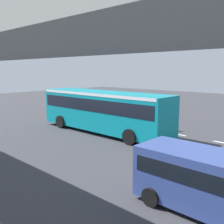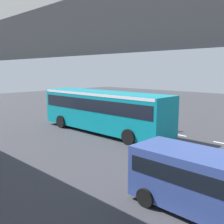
{
  "view_description": "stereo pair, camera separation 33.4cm",
  "coord_description": "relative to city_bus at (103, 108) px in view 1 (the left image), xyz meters",
  "views": [
    {
      "loc": [
        -13.46,
        14.32,
        4.75
      ],
      "look_at": [
        -0.25,
        -0.01,
        1.6
      ],
      "focal_mm": 41.44,
      "sensor_mm": 36.0,
      "label": 1
    },
    {
      "loc": [
        -13.71,
        14.09,
        4.75
      ],
      "look_at": [
        -0.25,
        -0.01,
        1.6
      ],
      "focal_mm": 41.44,
      "sensor_mm": 36.0,
      "label": 2
    }
  ],
  "objects": [
    {
      "name": "ground",
      "position": [
        -0.31,
        -0.42,
        -1.88
      ],
      "size": [
        80.0,
        80.0,
        0.0
      ],
      "primitive_type": "plane",
      "color": "#38383D"
    },
    {
      "name": "city_bus",
      "position": [
        0.0,
        0.0,
        0.0
      ],
      "size": [
        11.54,
        2.85,
        3.15
      ],
      "color": "#0C8493",
      "rests_on": "ground"
    },
    {
      "name": "parked_van",
      "position": [
        -10.61,
        5.75,
        -0.7
      ],
      "size": [
        4.8,
        2.17,
        2.05
      ],
      "color": "#33478C",
      "rests_on": "ground"
    },
    {
      "name": "pedestrian",
      "position": [
        -3.14,
        -3.59,
        -1.0
      ],
      "size": [
        0.38,
        0.38,
        1.79
      ],
      "color": "#2D2D38",
      "rests_on": "ground"
    },
    {
      "name": "lane_dash_left",
      "position": [
        -4.31,
        -3.3,
        -1.88
      ],
      "size": [
        2.0,
        0.2,
        0.01
      ],
      "primitive_type": "cube",
      "color": "silver",
      "rests_on": "ground"
    },
    {
      "name": "lane_dash_centre",
      "position": [
        -0.31,
        -3.3,
        -1.88
      ],
      "size": [
        2.0,
        0.2,
        0.01
      ],
      "primitive_type": "cube",
      "color": "silver",
      "rests_on": "ground"
    },
    {
      "name": "lane_dash_right",
      "position": [
        3.69,
        -3.3,
        -1.88
      ],
      "size": [
        2.0,
        0.2,
        0.01
      ],
      "primitive_type": "cube",
      "color": "silver",
      "rests_on": "ground"
    },
    {
      "name": "lane_dash_rightmost",
      "position": [
        7.69,
        -3.3,
        -1.88
      ],
      "size": [
        2.0,
        0.2,
        0.01
      ],
      "primitive_type": "cube",
      "color": "silver",
      "rests_on": "ground"
    }
  ]
}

